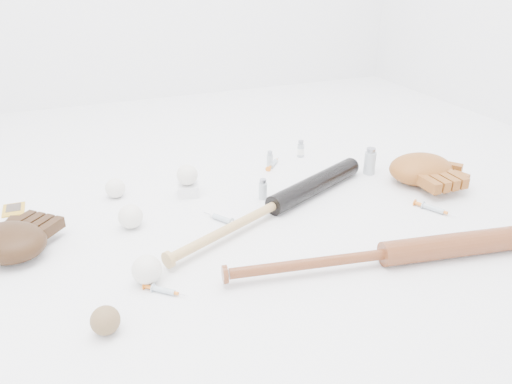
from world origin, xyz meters
name	(u,v)px	position (x,y,z in m)	size (l,w,h in m)	color
bat_dark	(275,205)	(0.08, -0.04, 0.03)	(0.91, 0.07, 0.07)	black
bat_wood	(386,254)	(0.23, -0.41, 0.03)	(0.93, 0.07, 0.07)	brown
glove_dark	(9,242)	(-0.69, 0.01, 0.05)	(0.25, 0.25, 0.09)	#341E0E
glove_tan	(421,168)	(0.67, 0.00, 0.05)	(0.28, 0.28, 0.10)	brown
trading_card	(14,210)	(-0.70, 0.31, 0.00)	(0.07, 0.09, 0.01)	#B98921
pedestal	(188,190)	(-0.14, 0.21, 0.02)	(0.07, 0.07, 0.04)	white
baseball_on_pedestal	(187,175)	(-0.14, 0.21, 0.07)	(0.07, 0.07, 0.07)	white
baseball_left	(131,216)	(-0.36, 0.05, 0.04)	(0.07, 0.07, 0.07)	white
baseball_upper	(115,188)	(-0.38, 0.28, 0.03)	(0.07, 0.07, 0.07)	white
baseball_mid	(147,270)	(-0.37, -0.25, 0.04)	(0.08, 0.08, 0.08)	white
baseball_aged	(105,320)	(-0.49, -0.40, 0.03)	(0.07, 0.07, 0.07)	brown
syringe_0	(164,290)	(-0.34, -0.31, 0.01)	(0.13, 0.02, 0.02)	#ADBCC6
syringe_1	(222,219)	(-0.09, -0.02, 0.01)	(0.15, 0.03, 0.02)	#ADBCC6
syringe_2	(273,164)	(0.23, 0.33, 0.01)	(0.15, 0.03, 0.02)	#ADBCC6
syringe_3	(433,209)	(0.56, -0.21, 0.01)	(0.16, 0.03, 0.02)	#ADBCC6
vial_0	(270,159)	(0.22, 0.33, 0.03)	(0.02, 0.02, 0.06)	#AAB4BB
vial_1	(301,149)	(0.38, 0.38, 0.03)	(0.03, 0.03, 0.07)	#AAB4BB
vial_2	(263,189)	(0.08, 0.08, 0.04)	(0.03, 0.03, 0.07)	#AAB4BB
vial_3	(370,161)	(0.54, 0.13, 0.05)	(0.04, 0.04, 0.10)	#AAB4BB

